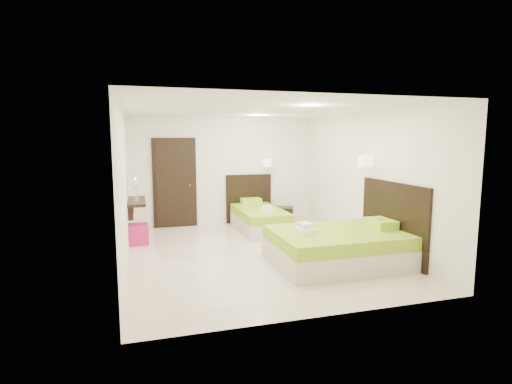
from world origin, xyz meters
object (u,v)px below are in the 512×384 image
object	(u,v)px
bed_double	(342,245)
nightstand	(283,216)
bed_single	(259,217)
ottoman	(138,234)

from	to	relation	value
bed_double	nightstand	xyz separation A→B (m)	(0.11, 3.15, -0.10)
bed_single	ottoman	size ratio (longest dim) A/B	4.83
nightstand	bed_single	bearing A→B (deg)	-131.10
bed_double	nightstand	distance (m)	3.15
bed_double	ottoman	distance (m)	4.01
nightstand	ottoman	distance (m)	3.53
nightstand	bed_double	bearing A→B (deg)	-67.39
bed_double	ottoman	size ratio (longest dim) A/B	5.42
nightstand	ottoman	xyz separation A→B (m)	(-3.42, -0.88, -0.02)
bed_double	ottoman	bearing A→B (deg)	145.60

